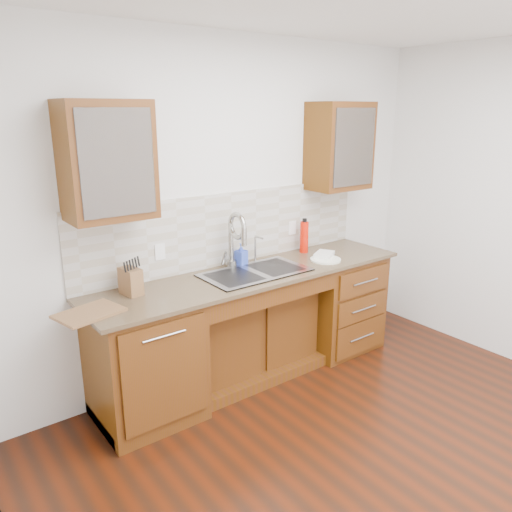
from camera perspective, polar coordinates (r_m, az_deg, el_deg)
ground at (r=3.48m, az=15.23°, el=-23.22°), size 4.00×3.50×0.10m
wall_back at (r=4.09m, az=-3.38°, el=5.31°), size 4.00×0.10×2.70m
base_cabinet_left at (r=3.67m, az=-12.60°, el=-11.61°), size 0.70×0.62×0.88m
base_cabinet_center at (r=4.20m, az=-1.08°, el=-8.79°), size 1.20×0.44×0.70m
base_cabinet_right at (r=4.68m, az=9.08°, el=-5.07°), size 0.70×0.62×0.88m
countertop at (r=3.91m, az=-0.22°, el=-2.09°), size 2.70×0.65×0.03m
backsplash at (r=4.08m, az=-2.87°, el=3.17°), size 2.70×0.02×0.59m
sink at (r=3.93m, az=-0.09°, el=-3.12°), size 0.84×0.46×0.19m
faucet at (r=3.98m, az=-2.88°, el=1.44°), size 0.04×0.04×0.40m
filter_tap at (r=4.15m, az=-0.09°, el=0.94°), size 0.02×0.02×0.24m
upper_cabinet_left at (r=3.36m, az=-16.69°, el=10.38°), size 0.55×0.34×0.75m
upper_cabinet_right at (r=4.53m, az=9.50°, el=12.26°), size 0.55×0.34×0.75m
outlet_left at (r=3.77m, az=-10.93°, el=0.46°), size 0.08×0.01×0.12m
outlet_right at (r=4.47m, az=4.16°, el=3.23°), size 0.08×0.01×0.12m
soap_bottle at (r=4.07m, az=-1.71°, el=0.19°), size 0.10×0.10×0.18m
water_bottle at (r=4.44m, az=5.52°, el=2.16°), size 0.09×0.09×0.28m
plate at (r=4.26m, az=7.95°, el=-0.40°), size 0.30×0.30×0.01m
dish_towel at (r=4.33m, az=7.81°, el=0.22°), size 0.23×0.21×0.03m
knife_block at (r=3.54m, az=-14.13°, el=-2.82°), size 0.13×0.18×0.19m
cutting_board at (r=3.30m, az=-18.53°, el=-6.20°), size 0.44×0.35×0.02m
cup_left_a at (r=3.32m, az=-18.54°, el=9.32°), size 0.14×0.14×0.10m
cup_left_b at (r=3.39m, az=-15.21°, el=9.70°), size 0.12×0.12×0.10m
cup_right_a at (r=4.44m, az=8.25°, el=11.61°), size 0.17×0.17×0.10m
cup_right_b at (r=4.57m, az=9.87°, el=11.56°), size 0.12×0.12×0.09m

